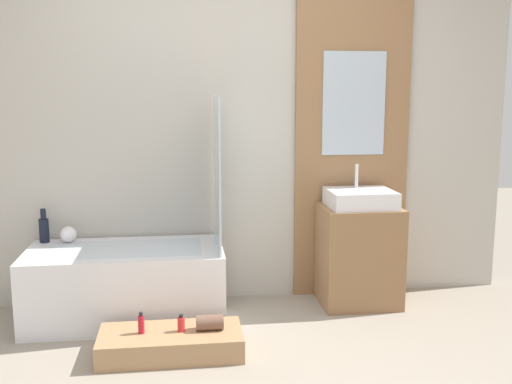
{
  "coord_description": "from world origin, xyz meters",
  "views": [
    {
      "loc": [
        -0.37,
        -2.77,
        1.55
      ],
      "look_at": [
        0.08,
        0.72,
        0.94
      ],
      "focal_mm": 42.0,
      "sensor_mm": 36.0,
      "label": 1
    }
  ],
  "objects_px": {
    "bathtub": "(126,284)",
    "vase_round_light": "(68,234)",
    "bottle_soap_secondary": "(181,324)",
    "wooden_step_bench": "(171,343)",
    "vase_tall_dark": "(44,229)",
    "bottle_soap_primary": "(141,324)",
    "sink": "(360,198)"
  },
  "relations": [
    {
      "from": "bathtub",
      "to": "vase_round_light",
      "type": "distance_m",
      "value": 0.55
    },
    {
      "from": "vase_tall_dark",
      "to": "bottle_soap_secondary",
      "type": "bearing_deg",
      "value": -42.44
    },
    {
      "from": "vase_round_light",
      "to": "vase_tall_dark",
      "type": "bearing_deg",
      "value": 172.32
    },
    {
      "from": "wooden_step_bench",
      "to": "vase_round_light",
      "type": "bearing_deg",
      "value": 130.26
    },
    {
      "from": "bathtub",
      "to": "sink",
      "type": "xyz_separation_m",
      "value": [
        1.65,
        0.09,
        0.53
      ]
    },
    {
      "from": "wooden_step_bench",
      "to": "vase_tall_dark",
      "type": "distance_m",
      "value": 1.33
    },
    {
      "from": "wooden_step_bench",
      "to": "vase_round_light",
      "type": "distance_m",
      "value": 1.19
    },
    {
      "from": "vase_round_light",
      "to": "bottle_soap_primary",
      "type": "height_order",
      "value": "vase_round_light"
    },
    {
      "from": "vase_tall_dark",
      "to": "bottle_soap_secondary",
      "type": "height_order",
      "value": "vase_tall_dark"
    },
    {
      "from": "bathtub",
      "to": "vase_tall_dark",
      "type": "relative_size",
      "value": 5.47
    },
    {
      "from": "vase_round_light",
      "to": "bottle_soap_secondary",
      "type": "height_order",
      "value": "vase_round_light"
    },
    {
      "from": "wooden_step_bench",
      "to": "sink",
      "type": "height_order",
      "value": "sink"
    },
    {
      "from": "wooden_step_bench",
      "to": "bottle_soap_secondary",
      "type": "xyz_separation_m",
      "value": [
        0.06,
        0.0,
        0.12
      ]
    },
    {
      "from": "wooden_step_bench",
      "to": "vase_round_light",
      "type": "relative_size",
      "value": 7.49
    },
    {
      "from": "wooden_step_bench",
      "to": "bottle_soap_primary",
      "type": "height_order",
      "value": "bottle_soap_primary"
    },
    {
      "from": "bottle_soap_primary",
      "to": "sink",
      "type": "bearing_deg",
      "value": 24.56
    },
    {
      "from": "vase_tall_dark",
      "to": "vase_round_light",
      "type": "xyz_separation_m",
      "value": [
        0.17,
        -0.02,
        -0.04
      ]
    },
    {
      "from": "bathtub",
      "to": "bottle_soap_primary",
      "type": "distance_m",
      "value": 0.62
    },
    {
      "from": "bathtub",
      "to": "sink",
      "type": "distance_m",
      "value": 1.74
    },
    {
      "from": "sink",
      "to": "bathtub",
      "type": "bearing_deg",
      "value": -176.92
    },
    {
      "from": "bottle_soap_primary",
      "to": "bottle_soap_secondary",
      "type": "bearing_deg",
      "value": 0.0
    },
    {
      "from": "wooden_step_bench",
      "to": "sink",
      "type": "relative_size",
      "value": 1.83
    },
    {
      "from": "vase_round_light",
      "to": "wooden_step_bench",
      "type": "bearing_deg",
      "value": -49.74
    },
    {
      "from": "wooden_step_bench",
      "to": "vase_tall_dark",
      "type": "bearing_deg",
      "value": 135.56
    },
    {
      "from": "bathtub",
      "to": "bottle_soap_secondary",
      "type": "relative_size",
      "value": 12.68
    },
    {
      "from": "vase_round_light",
      "to": "bottle_soap_secondary",
      "type": "distance_m",
      "value": 1.19
    },
    {
      "from": "vase_tall_dark",
      "to": "vase_round_light",
      "type": "height_order",
      "value": "vase_tall_dark"
    },
    {
      "from": "bottle_soap_primary",
      "to": "bottle_soap_secondary",
      "type": "xyz_separation_m",
      "value": [
        0.23,
        0.0,
        -0.01
      ]
    },
    {
      "from": "sink",
      "to": "vase_round_light",
      "type": "xyz_separation_m",
      "value": [
        -2.05,
        0.14,
        -0.23
      ]
    },
    {
      "from": "sink",
      "to": "vase_tall_dark",
      "type": "relative_size",
      "value": 1.92
    },
    {
      "from": "bottle_soap_primary",
      "to": "vase_round_light",
      "type": "bearing_deg",
      "value": 122.8
    },
    {
      "from": "bottle_soap_secondary",
      "to": "vase_round_light",
      "type": "bearing_deg",
      "value": 132.69
    }
  ]
}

